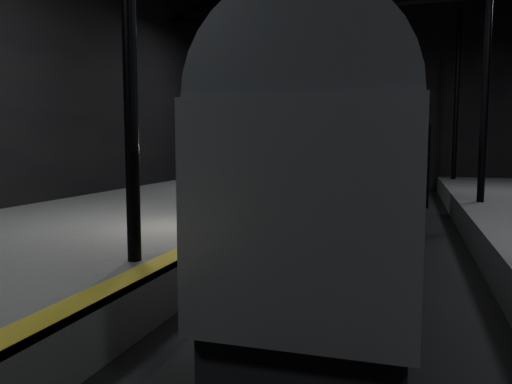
% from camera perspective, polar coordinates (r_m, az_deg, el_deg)
% --- Properties ---
extents(ground, '(44.00, 44.00, 0.00)m').
position_cam_1_polar(ground, '(12.77, 11.32, -9.17)').
color(ground, black).
rests_on(ground, ground).
extents(platform_left, '(9.00, 43.80, 1.00)m').
position_cam_1_polar(platform_left, '(15.30, -17.95, -4.93)').
color(platform_left, '#585856').
rests_on(platform_left, ground).
extents(tactile_strip, '(0.50, 43.80, 0.01)m').
position_cam_1_polar(tactile_strip, '(13.26, -2.74, -4.06)').
color(tactile_strip, olive).
rests_on(tactile_strip, platform_left).
extents(track, '(2.40, 43.00, 0.24)m').
position_cam_1_polar(track, '(12.76, 11.32, -8.87)').
color(track, '#3F3328').
rests_on(track, ground).
extents(train, '(2.79, 18.61, 4.98)m').
position_cam_1_polar(train, '(14.49, 12.39, 3.69)').
color(train, '#9A9CA2').
rests_on(train, ground).
extents(woman, '(0.67, 0.53, 1.61)m').
position_cam_1_polar(woman, '(16.15, -4.48, 0.57)').
color(woman, '#93815A').
rests_on(woman, platform_left).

